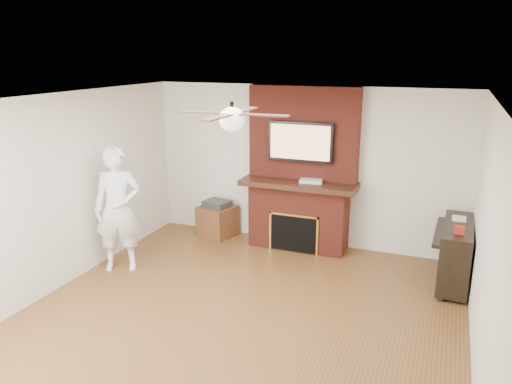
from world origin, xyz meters
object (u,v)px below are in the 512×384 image
at_px(fireplace, 300,185).
at_px(piano, 455,252).
at_px(person, 118,209).
at_px(side_table, 217,220).

bearing_deg(fireplace, piano, -13.40).
height_order(person, side_table, person).
distance_m(fireplace, piano, 2.43).
bearing_deg(side_table, person, -97.97).
height_order(fireplace, piano, fireplace).
bearing_deg(side_table, fireplace, 17.18).
relative_size(side_table, piano, 0.50).
xyz_separation_m(person, piano, (4.40, 1.21, -0.44)).
relative_size(person, side_table, 2.75).
bearing_deg(person, piano, -12.26).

